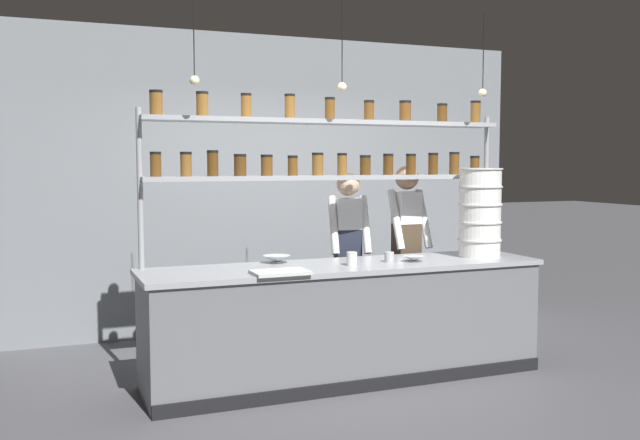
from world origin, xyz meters
TOP-DOWN VIEW (x-y plane):
  - ground_plane at (0.00, 0.00)m, footprint 40.00×40.00m
  - back_wall at (0.00, 1.96)m, footprint 5.61×0.12m
  - prep_counter at (0.00, -0.00)m, footprint 3.21×0.76m
  - spice_shelf_unit at (-0.01, 0.33)m, footprint 3.10×0.28m
  - chef_left at (0.33, 0.70)m, footprint 0.39×0.32m
  - chef_center at (0.86, 0.58)m, footprint 0.37×0.30m
  - container_stack at (1.22, -0.02)m, footprint 0.37×0.37m
  - cutting_board at (-0.64, -0.28)m, footprint 0.40×0.26m
  - prep_bowl_near_left at (-0.49, 0.26)m, footprint 0.22×0.22m
  - prep_bowl_center_front at (0.56, -0.08)m, footprint 0.17×0.17m
  - serving_cup_front at (0.37, -0.03)m, footprint 0.08×0.08m
  - serving_cup_by_board at (0.01, -0.09)m, footprint 0.08×0.08m
  - pendant_light_row at (0.01, 0.00)m, footprint 2.49×0.07m

SIDE VIEW (x-z plane):
  - ground_plane at x=0.00m, z-range 0.00..0.00m
  - prep_counter at x=0.00m, z-range 0.00..0.92m
  - chef_left at x=0.33m, z-range 0.12..1.74m
  - cutting_board at x=-0.64m, z-range 0.92..0.94m
  - prep_bowl_center_front at x=0.56m, z-range 0.92..0.97m
  - prep_bowl_near_left at x=-0.49m, z-range 0.92..0.98m
  - serving_cup_front at x=0.37m, z-range 0.92..1.00m
  - serving_cup_by_board at x=0.01m, z-range 0.92..1.03m
  - chef_center at x=0.86m, z-range 0.13..1.82m
  - container_stack at x=1.22m, z-range 0.92..1.67m
  - back_wall at x=0.00m, z-range 0.00..3.00m
  - spice_shelf_unit at x=-0.01m, z-range 0.65..2.91m
  - pendant_light_row at x=0.01m, z-range 1.99..2.67m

